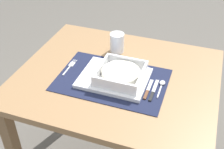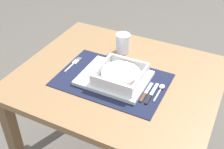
{
  "view_description": "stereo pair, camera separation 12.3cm",
  "coord_description": "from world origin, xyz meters",
  "px_view_note": "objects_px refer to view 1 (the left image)",
  "views": [
    {
      "loc": [
        0.33,
        -0.99,
        1.48
      ],
      "look_at": [
        -0.01,
        -0.04,
        0.73
      ],
      "focal_mm": 46.68,
      "sensor_mm": 36.0,
      "label": 1
    },
    {
      "loc": [
        0.44,
        -0.94,
        1.48
      ],
      "look_at": [
        -0.01,
        -0.04,
        0.73
      ],
      "focal_mm": 46.68,
      "sensor_mm": 36.0,
      "label": 2
    }
  ],
  "objects_px": {
    "porridge_bowl": "(121,74)",
    "bread_knife": "(148,90)",
    "drinking_glass": "(117,44)",
    "spoon": "(162,85)",
    "dining_table": "(117,93)",
    "butter_knife": "(153,92)",
    "fork": "(70,66)"
  },
  "relations": [
    {
      "from": "dining_table",
      "to": "fork",
      "type": "distance_m",
      "value": 0.25
    },
    {
      "from": "dining_table",
      "to": "drinking_glass",
      "type": "distance_m",
      "value": 0.25
    },
    {
      "from": "dining_table",
      "to": "drinking_glass",
      "type": "bearing_deg",
      "value": 108.85
    },
    {
      "from": "bread_knife",
      "to": "drinking_glass",
      "type": "xyz_separation_m",
      "value": [
        -0.22,
        0.26,
        0.04
      ]
    },
    {
      "from": "bread_knife",
      "to": "porridge_bowl",
      "type": "bearing_deg",
      "value": 163.31
    },
    {
      "from": "spoon",
      "to": "fork",
      "type": "bearing_deg",
      "value": 175.41
    },
    {
      "from": "porridge_bowl",
      "to": "drinking_glass",
      "type": "distance_m",
      "value": 0.25
    },
    {
      "from": "dining_table",
      "to": "fork",
      "type": "bearing_deg",
      "value": -176.26
    },
    {
      "from": "porridge_bowl",
      "to": "bread_knife",
      "type": "height_order",
      "value": "porridge_bowl"
    },
    {
      "from": "porridge_bowl",
      "to": "butter_knife",
      "type": "height_order",
      "value": "porridge_bowl"
    },
    {
      "from": "spoon",
      "to": "drinking_glass",
      "type": "relative_size",
      "value": 1.16
    },
    {
      "from": "spoon",
      "to": "butter_knife",
      "type": "distance_m",
      "value": 0.06
    },
    {
      "from": "dining_table",
      "to": "drinking_glass",
      "type": "xyz_separation_m",
      "value": [
        -0.06,
        0.19,
        0.15
      ]
    },
    {
      "from": "dining_table",
      "to": "butter_knife",
      "type": "xyz_separation_m",
      "value": [
        0.18,
        -0.07,
        0.11
      ]
    },
    {
      "from": "butter_knife",
      "to": "porridge_bowl",
      "type": "bearing_deg",
      "value": 165.79
    },
    {
      "from": "porridge_bowl",
      "to": "butter_knife",
      "type": "bearing_deg",
      "value": -9.74
    },
    {
      "from": "fork",
      "to": "spoon",
      "type": "relative_size",
      "value": 1.16
    },
    {
      "from": "spoon",
      "to": "porridge_bowl",
      "type": "bearing_deg",
      "value": -175.86
    },
    {
      "from": "butter_knife",
      "to": "drinking_glass",
      "type": "xyz_separation_m",
      "value": [
        -0.24,
        0.26,
        0.04
      ]
    },
    {
      "from": "porridge_bowl",
      "to": "spoon",
      "type": "xyz_separation_m",
      "value": [
        0.17,
        0.03,
        -0.03
      ]
    },
    {
      "from": "spoon",
      "to": "butter_knife",
      "type": "bearing_deg",
      "value": -119.28
    },
    {
      "from": "porridge_bowl",
      "to": "drinking_glass",
      "type": "bearing_deg",
      "value": 112.38
    },
    {
      "from": "spoon",
      "to": "drinking_glass",
      "type": "xyz_separation_m",
      "value": [
        -0.27,
        0.2,
        0.04
      ]
    },
    {
      "from": "dining_table",
      "to": "bread_knife",
      "type": "bearing_deg",
      "value": -23.29
    },
    {
      "from": "spoon",
      "to": "butter_knife",
      "type": "xyz_separation_m",
      "value": [
        -0.02,
        -0.05,
        -0.0
      ]
    },
    {
      "from": "butter_knife",
      "to": "drinking_glass",
      "type": "bearing_deg",
      "value": 129.2
    },
    {
      "from": "porridge_bowl",
      "to": "bread_knife",
      "type": "bearing_deg",
      "value": -11.67
    },
    {
      "from": "bread_knife",
      "to": "drinking_glass",
      "type": "distance_m",
      "value": 0.34
    },
    {
      "from": "spoon",
      "to": "bread_knife",
      "type": "height_order",
      "value": "spoon"
    },
    {
      "from": "butter_knife",
      "to": "bread_knife",
      "type": "distance_m",
      "value": 0.02
    },
    {
      "from": "bread_knife",
      "to": "dining_table",
      "type": "bearing_deg",
      "value": 151.69
    },
    {
      "from": "porridge_bowl",
      "to": "fork",
      "type": "relative_size",
      "value": 1.46
    }
  ]
}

